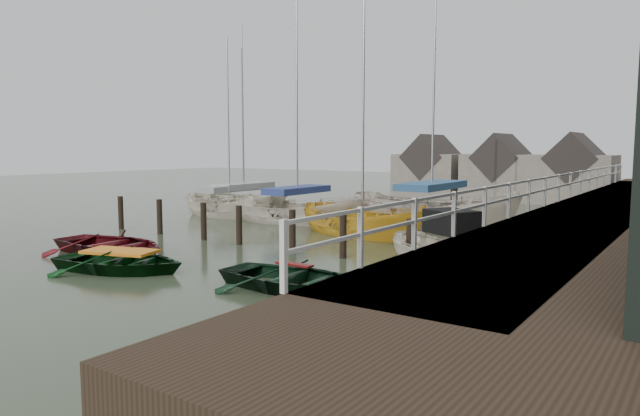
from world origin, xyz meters
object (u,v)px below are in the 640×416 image
Objects in this scene: motorboat at (447,271)px; sailboat_d at (431,225)px; rowboat_red at (112,254)px; rowboat_dkgreen at (294,289)px; sailboat_b at (297,221)px; rowboat_green at (121,271)px; sailboat_a at (230,215)px; sailboat_c at (362,234)px; sailboat_e at (244,213)px.

sailboat_d reaches higher than motorboat.
rowboat_red reaches higher than rowboat_dkgreen.
sailboat_b is (-7.51, 10.05, 0.07)m from rowboat_dkgreen.
rowboat_green is at bearing 167.07° from sailboat_d.
rowboat_dkgreen is 12.54m from sailboat_d.
sailboat_c reaches higher than sailboat_a.
sailboat_c is (-5.59, 4.87, -0.08)m from motorboat.
sailboat_a is at bearing 47.52° from rowboat_dkgreen.
rowboat_red is 11.44m from sailboat_e.
rowboat_green is at bearing -124.70° from rowboat_red.
rowboat_green is 0.33× the size of sailboat_d.
motorboat is 0.40× the size of sailboat_d.
motorboat is (2.43, 3.71, 0.09)m from rowboat_dkgreen.
sailboat_b is (-9.94, 6.33, -0.03)m from motorboat.
rowboat_red is at bearing 155.40° from sailboat_d.
sailboat_a is 0.92× the size of sailboat_e.
sailboat_b is 1.13× the size of sailboat_c.
sailboat_e is (-6.44, 12.14, 0.06)m from rowboat_green.
sailboat_a is (-14.14, 6.24, -0.03)m from motorboat.
rowboat_dkgreen is at bearing -121.86° from sailboat_e.
sailboat_d is (1.26, 3.81, 0.04)m from sailboat_c.
rowboat_green is 12.81m from sailboat_a.
motorboat is (7.71, 4.83, 0.09)m from rowboat_green.
motorboat is 15.46m from sailboat_a.
sailboat_b is (-2.23, 11.17, 0.07)m from rowboat_green.
sailboat_c is at bearing 162.81° from sailboat_d.
sailboat_a is 4.21m from sailboat_b.
rowboat_green is 13.93m from sailboat_d.
sailboat_c is at bearing -94.49° from sailboat_e.
sailboat_d reaches higher than sailboat_e.
sailboat_b is 4.32m from sailboat_e.
sailboat_d is (9.82, 2.44, -0.00)m from sailboat_a.
rowboat_green is 0.36× the size of sailboat_e.
motorboat is at bearing -35.30° from rowboat_dkgreen.
sailboat_e is (-0.00, 1.06, 0.00)m from sailboat_a.
sailboat_e is (-8.56, 2.43, 0.05)m from sailboat_c.
sailboat_a is (-6.43, 11.07, 0.06)m from rowboat_green.
rowboat_dkgreen is 0.40× the size of sailboat_a.
motorboat is at bearing -107.22° from sailboat_a.
rowboat_dkgreen is at bearing -95.63° from rowboat_green.
rowboat_green is at bearing -178.56° from sailboat_b.
sailboat_d is at bearing -3.18° from sailboat_c.
rowboat_dkgreen is at bearing -96.75° from rowboat_red.
rowboat_red is 10.71m from motorboat.
sailboat_d is at bearing -31.67° from rowboat_green.
sailboat_a is 10.12m from sailboat_d.
sailboat_d is at bearing -69.45° from sailboat_a.
rowboat_dkgreen is 0.36× the size of sailboat_c.
motorboat is 0.46× the size of sailboat_a.
sailboat_a is at bearing 12.55° from rowboat_green.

